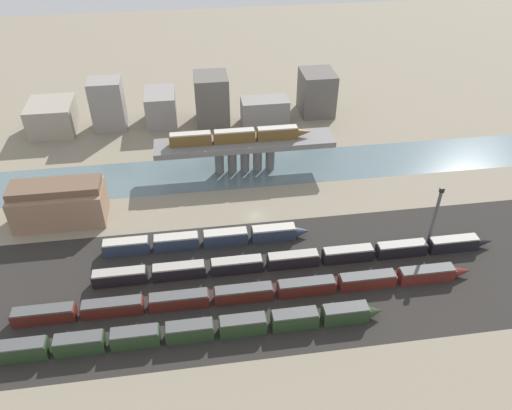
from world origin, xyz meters
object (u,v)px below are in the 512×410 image
(signal_tower, at_px, (435,217))
(warehouse_building, at_px, (59,203))
(train_on_bridge, at_px, (239,136))
(train_yard_near, at_px, (196,330))
(train_yard_outer, at_px, (207,239))
(train_yard_mid, at_px, (252,293))
(train_yard_far, at_px, (299,259))

(signal_tower, bearing_deg, warehouse_building, 165.64)
(train_on_bridge, distance_m, train_yard_near, 63.24)
(train_yard_outer, xyz_separation_m, signal_tower, (53.93, -7.63, 6.77))
(train_yard_near, relative_size, train_yard_mid, 0.77)
(warehouse_building, bearing_deg, train_yard_near, -52.86)
(train_yard_near, bearing_deg, train_yard_mid, 35.35)
(train_yard_far, xyz_separation_m, signal_tower, (32.92, 2.49, 6.87))
(train_on_bridge, distance_m, signal_tower, 58.24)
(train_yard_mid, bearing_deg, signal_tower, 14.06)
(train_yard_mid, relative_size, train_yard_outer, 1.98)
(train_yard_mid, xyz_separation_m, train_yard_far, (12.53, 8.89, 0.06))
(train_yard_outer, xyz_separation_m, warehouse_building, (-36.82, 15.60, 3.51))
(train_yard_far, height_order, train_yard_outer, train_yard_outer)
(train_yard_outer, height_order, signal_tower, signal_tower)
(train_yard_outer, bearing_deg, signal_tower, -8.05)
(train_yard_far, height_order, warehouse_building, warehouse_building)
(train_on_bridge, bearing_deg, train_yard_outer, -110.11)
(train_on_bridge, distance_m, train_yard_far, 44.82)
(train_on_bridge, relative_size, train_yard_outer, 0.81)
(signal_tower, bearing_deg, train_yard_outer, 171.95)
(train_yard_near, bearing_deg, signal_tower, 19.23)
(train_on_bridge, relative_size, signal_tower, 2.42)
(train_on_bridge, height_order, train_yard_near, train_on_bridge)
(warehouse_building, distance_m, signal_tower, 93.73)
(train_yard_outer, relative_size, warehouse_building, 2.21)
(train_on_bridge, xyz_separation_m, train_yard_far, (9.08, -42.69, -10.22))
(train_yard_near, distance_m, train_yard_far, 30.59)
(train_on_bridge, xyz_separation_m, train_yard_outer, (-11.93, -32.57, -10.12))
(train_on_bridge, xyz_separation_m, warehouse_building, (-48.75, -16.98, -6.61))
(train_yard_outer, bearing_deg, warehouse_building, 157.04)
(signal_tower, bearing_deg, train_yard_mid, -165.94)
(warehouse_building, bearing_deg, train_yard_mid, -37.38)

